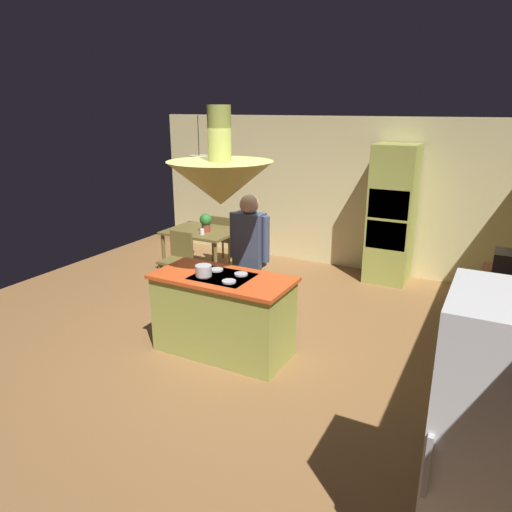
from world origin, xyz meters
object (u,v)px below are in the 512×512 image
dining_table (202,236)px  cooking_pot_on_cooktop (204,271)px  kitchen_island (223,314)px  chair_facing_island (178,256)px  chair_by_back_wall (223,236)px  oven_tower (392,215)px  refrigerator (501,457)px  person_at_island (249,254)px  cup_on_table (202,232)px  potted_plant_on_table (206,221)px

dining_table → cooking_pot_on_cooktop: size_ratio=6.25×
dining_table → cooking_pot_on_cooktop: (1.54, -2.23, 0.34)m
kitchen_island → cooking_pot_on_cooktop: cooking_pot_on_cooktop is taller
chair_facing_island → chair_by_back_wall: bearing=90.0°
chair_facing_island → oven_tower: bearing=32.9°
dining_table → cooking_pot_on_cooktop: 2.73m
refrigerator → dining_table: refrigerator is taller
oven_tower → chair_facing_island: (-2.80, -1.81, -0.58)m
refrigerator → chair_by_back_wall: bearing=135.2°
kitchen_island → chair_by_back_wall: (-1.70, 2.77, 0.04)m
refrigerator → chair_by_back_wall: (-4.50, 4.47, -0.41)m
person_at_island → cup_on_table: person_at_island is taller
oven_tower → dining_table: 3.05m
oven_tower → chair_facing_island: bearing=-147.1°
refrigerator → cup_on_table: (-4.34, 3.58, -0.11)m
potted_plant_on_table → dining_table: bearing=160.1°
chair_by_back_wall → potted_plant_on_table: bearing=99.3°
refrigerator → potted_plant_on_table: size_ratio=6.07×
refrigerator → chair_by_back_wall: 6.35m
potted_plant_on_table → refrigerator: bearing=-40.6°
person_at_island → potted_plant_on_table: person_at_island is taller
oven_tower → refrigerator: size_ratio=1.19×
refrigerator → person_at_island: refrigerator is taller
person_at_island → oven_tower: bearing=66.7°
dining_table → chair_facing_island: bearing=-90.0°
oven_tower → cup_on_table: bearing=-152.6°
kitchen_island → potted_plant_on_table: potted_plant_on_table is taller
kitchen_island → chair_facing_island: 2.22m
dining_table → person_at_island: person_at_island is taller
refrigerator → cooking_pot_on_cooktop: 3.35m
kitchen_island → cup_on_table: kitchen_island is taller
oven_tower → chair_by_back_wall: (-2.80, -0.47, -0.58)m
kitchen_island → oven_tower: size_ratio=0.72×
refrigerator → potted_plant_on_table: refrigerator is taller
refrigerator → cup_on_table: 5.62m
dining_table → chair_by_back_wall: bearing=90.0°
oven_tower → dining_table: bearing=-157.8°
kitchen_island → refrigerator: bearing=-31.3°
person_at_island → chair_by_back_wall: bearing=128.5°
person_at_island → potted_plant_on_table: bearing=138.1°
refrigerator → cup_on_table: bearing=140.5°
dining_table → cup_on_table: bearing=-54.4°
chair_by_back_wall → cooking_pot_on_cooktop: size_ratio=4.83×
refrigerator → chair_by_back_wall: size_ratio=2.09×
kitchen_island → potted_plant_on_table: size_ratio=5.21×
cup_on_table → oven_tower: bearing=27.4°
oven_tower → cup_on_table: 2.99m
refrigerator → potted_plant_on_table: 5.77m
refrigerator → dining_table: size_ratio=1.62×
chair_facing_island → cooking_pot_on_cooktop: (1.54, -1.56, 0.50)m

